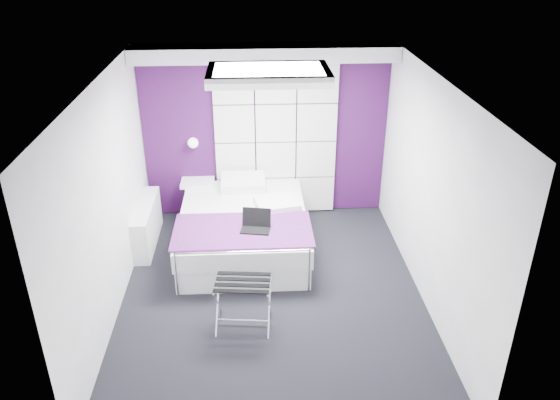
% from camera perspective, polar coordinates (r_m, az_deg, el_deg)
% --- Properties ---
extents(floor, '(4.40, 4.40, 0.00)m').
position_cam_1_polar(floor, '(6.74, -0.81, -9.77)').
color(floor, black).
rests_on(floor, ground).
extents(ceiling, '(4.40, 4.40, 0.00)m').
position_cam_1_polar(ceiling, '(5.61, -0.98, 12.16)').
color(ceiling, white).
rests_on(ceiling, wall_back).
extents(wall_back, '(3.60, 0.00, 3.60)m').
position_cam_1_polar(wall_back, '(8.09, -1.54, 7.12)').
color(wall_back, silver).
rests_on(wall_back, floor).
extents(wall_left, '(0.00, 4.40, 4.40)m').
position_cam_1_polar(wall_left, '(6.26, -17.57, -0.24)').
color(wall_left, silver).
rests_on(wall_left, floor).
extents(wall_right, '(0.00, 4.40, 4.40)m').
position_cam_1_polar(wall_right, '(6.38, 15.48, 0.57)').
color(wall_right, silver).
rests_on(wall_right, floor).
extents(accent_wall, '(3.58, 0.02, 2.58)m').
position_cam_1_polar(accent_wall, '(8.08, -1.54, 7.09)').
color(accent_wall, '#380E3F').
rests_on(accent_wall, wall_back).
extents(soffit, '(3.58, 0.50, 0.20)m').
position_cam_1_polar(soffit, '(7.53, -1.59, 15.12)').
color(soffit, white).
rests_on(soffit, wall_back).
extents(headboard, '(1.80, 0.08, 2.30)m').
position_cam_1_polar(headboard, '(8.08, -0.44, 6.13)').
color(headboard, silver).
rests_on(headboard, wall_back).
extents(skylight, '(1.36, 0.86, 0.12)m').
position_cam_1_polar(skylight, '(6.20, -1.20, 13.09)').
color(skylight, white).
rests_on(skylight, ceiling).
extents(wall_lamp, '(0.15, 0.15, 0.15)m').
position_cam_1_polar(wall_lamp, '(8.03, -9.05, 6.02)').
color(wall_lamp, white).
rests_on(wall_lamp, wall_back).
extents(radiator, '(0.22, 1.20, 0.60)m').
position_cam_1_polar(radiator, '(7.82, -13.73, -2.47)').
color(radiator, white).
rests_on(radiator, floor).
extents(bed, '(1.75, 2.11, 0.74)m').
position_cam_1_polar(bed, '(7.48, -3.82, -2.95)').
color(bed, white).
rests_on(bed, floor).
extents(nightstand, '(0.49, 0.38, 0.05)m').
position_cam_1_polar(nightstand, '(8.23, -8.61, 1.85)').
color(nightstand, white).
rests_on(nightstand, wall_back).
extents(luggage_rack, '(0.59, 0.44, 0.58)m').
position_cam_1_polar(luggage_rack, '(6.12, -3.85, -10.76)').
color(luggage_rack, silver).
rests_on(luggage_rack, floor).
extents(laptop, '(0.36, 0.26, 0.26)m').
position_cam_1_polar(laptop, '(6.87, -2.59, -2.51)').
color(laptop, black).
rests_on(laptop, bed).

